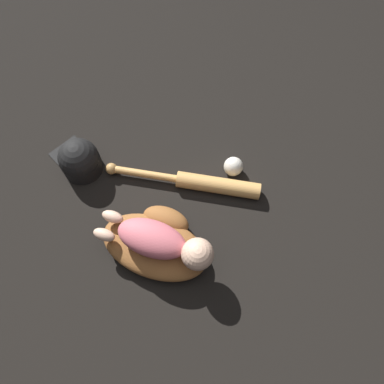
{
  "coord_description": "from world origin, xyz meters",
  "views": [
    {
      "loc": [
        0.13,
        -0.31,
        1.25
      ],
      "look_at": [
        0.04,
        0.23,
        0.07
      ],
      "focal_mm": 35.0,
      "sensor_mm": 36.0,
      "label": 1
    }
  ],
  "objects_px": {
    "baseball_glove": "(156,242)",
    "baseball_cap": "(79,160)",
    "baby_figure": "(162,242)",
    "baseball_bat": "(202,183)",
    "baseball": "(233,166)"
  },
  "relations": [
    {
      "from": "baseball_cap",
      "to": "baseball_glove",
      "type": "bearing_deg",
      "value": -37.13
    },
    {
      "from": "baby_figure",
      "to": "baseball_bat",
      "type": "distance_m",
      "value": 0.3
    },
    {
      "from": "baseball_bat",
      "to": "baseball",
      "type": "bearing_deg",
      "value": 37.88
    },
    {
      "from": "baseball_glove",
      "to": "baseball_bat",
      "type": "xyz_separation_m",
      "value": [
        0.12,
        0.25,
        -0.01
      ]
    },
    {
      "from": "baseball_glove",
      "to": "baby_figure",
      "type": "bearing_deg",
      "value": -36.37
    },
    {
      "from": "baseball_glove",
      "to": "baseball_bat",
      "type": "relative_size",
      "value": 0.7
    },
    {
      "from": "baby_figure",
      "to": "baseball_cap",
      "type": "bearing_deg",
      "value": 142.93
    },
    {
      "from": "baseball_glove",
      "to": "baseball_cap",
      "type": "bearing_deg",
      "value": 142.87
    },
    {
      "from": "baseball_bat",
      "to": "baby_figure",
      "type": "bearing_deg",
      "value": -107.29
    },
    {
      "from": "baseball_cap",
      "to": "baby_figure",
      "type": "bearing_deg",
      "value": -37.07
    },
    {
      "from": "baby_figure",
      "to": "baseball",
      "type": "xyz_separation_m",
      "value": [
        0.19,
        0.36,
        -0.09
      ]
    },
    {
      "from": "baby_figure",
      "to": "baseball_glove",
      "type": "bearing_deg",
      "value": 143.63
    },
    {
      "from": "baseball_cap",
      "to": "baseball_bat",
      "type": "bearing_deg",
      "value": -0.73
    },
    {
      "from": "baseball_bat",
      "to": "baseball",
      "type": "distance_m",
      "value": 0.13
    },
    {
      "from": "baseball_bat",
      "to": "baseball_cap",
      "type": "relative_size",
      "value": 2.54
    }
  ]
}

